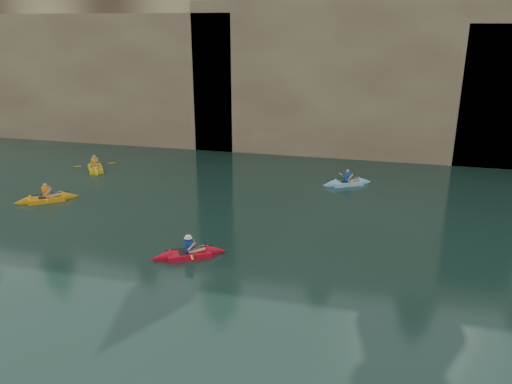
# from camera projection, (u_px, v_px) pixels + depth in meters

# --- Properties ---
(ground) EXTENTS (160.00, 160.00, 0.00)m
(ground) POSITION_uv_depth(u_px,v_px,m) (248.00, 311.00, 17.27)
(ground) COLOR black
(ground) RESTS_ON ground
(cliff) EXTENTS (70.00, 16.00, 12.00)m
(cliff) POSITION_uv_depth(u_px,v_px,m) (338.00, 65.00, 42.89)
(cliff) COLOR tan
(cliff) RESTS_ON ground
(cliff_slab_west) EXTENTS (26.00, 2.40, 10.56)m
(cliff_slab_west) POSITION_uv_depth(u_px,v_px,m) (84.00, 77.00, 40.94)
(cliff_slab_west) COLOR #96835B
(cliff_slab_west) RESTS_ON ground
(cliff_slab_center) EXTENTS (24.00, 2.40, 11.40)m
(cliff_slab_center) POSITION_uv_depth(u_px,v_px,m) (356.00, 78.00, 35.73)
(cliff_slab_center) COLOR #96835B
(cliff_slab_center) RESTS_ON ground
(sea_cave_west) EXTENTS (4.50, 1.00, 4.00)m
(sea_cave_west) POSITION_uv_depth(u_px,v_px,m) (106.00, 119.00, 40.94)
(sea_cave_west) COLOR black
(sea_cave_west) RESTS_ON ground
(sea_cave_center) EXTENTS (3.50, 1.00, 3.20)m
(sea_cave_center) POSITION_uv_depth(u_px,v_px,m) (272.00, 132.00, 37.83)
(sea_cave_center) COLOR black
(sea_cave_center) RESTS_ON ground
(sea_cave_east) EXTENTS (5.00, 1.00, 4.50)m
(sea_cave_east) POSITION_uv_depth(u_px,v_px,m) (470.00, 133.00, 34.39)
(sea_cave_east) COLOR black
(sea_cave_east) RESTS_ON ground
(main_kayaker) EXTENTS (3.23, 2.28, 1.22)m
(main_kayaker) POSITION_uv_depth(u_px,v_px,m) (189.00, 254.00, 21.18)
(main_kayaker) COLOR red
(main_kayaker) RESTS_ON ground
(kayaker_orange) EXTENTS (3.20, 2.70, 1.31)m
(kayaker_orange) POSITION_uv_depth(u_px,v_px,m) (47.00, 199.00, 27.84)
(kayaker_orange) COLOR orange
(kayaker_orange) RESTS_ON ground
(kayaker_yellow) EXTENTS (2.60, 3.11, 1.35)m
(kayaker_yellow) POSITION_uv_depth(u_px,v_px,m) (95.00, 168.00, 33.62)
(kayaker_yellow) COLOR yellow
(kayaker_yellow) RESTS_ON ground
(kayaker_ltblue_mid) EXTENTS (3.21, 2.19, 1.24)m
(kayaker_ltblue_mid) POSITION_uv_depth(u_px,v_px,m) (347.00, 183.00, 30.64)
(kayaker_ltblue_mid) COLOR #88C2E4
(kayaker_ltblue_mid) RESTS_ON ground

